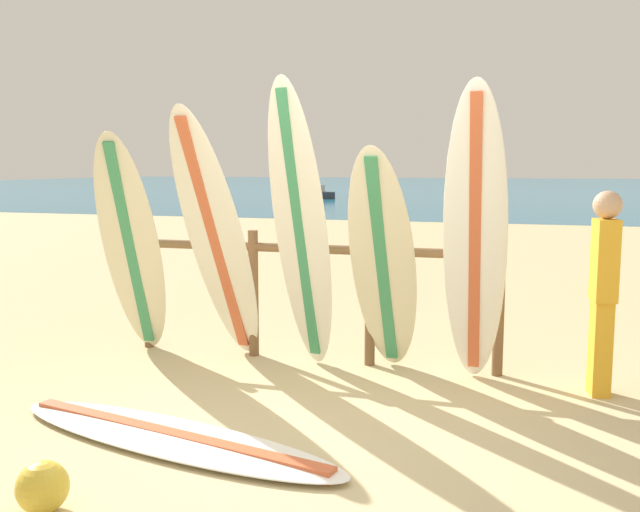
{
  "coord_description": "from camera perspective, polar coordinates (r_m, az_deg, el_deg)",
  "views": [
    {
      "loc": [
        1.41,
        -4.01,
        1.74
      ],
      "look_at": [
        -0.46,
        2.22,
        0.91
      ],
      "focal_mm": 39.69,
      "sensor_mm": 36.0,
      "label": 1
    }
  ],
  "objects": [
    {
      "name": "surfboard_leaning_far_left",
      "position": [
        6.51,
        -14.97,
        0.69
      ],
      "size": [
        0.66,
        0.96,
        2.04
      ],
      "color": "beige",
      "rests_on": "ground"
    },
    {
      "name": "ground_plane",
      "position": [
        4.59,
        -2.57,
        -15.0
      ],
      "size": [
        120.0,
        120.0,
        0.0
      ],
      "primitive_type": "plane",
      "color": "#CCB784"
    },
    {
      "name": "beach_ball",
      "position": [
        4.0,
        -21.47,
        -16.95
      ],
      "size": [
        0.27,
        0.27,
        0.27
      ],
      "primitive_type": "sphere",
      "color": "gold",
      "rests_on": "ground"
    },
    {
      "name": "surfboard_lying_on_sand",
      "position": [
        4.71,
        -11.96,
        -14.08
      ],
      "size": [
        2.61,
        1.12,
        0.08
      ],
      "color": "white",
      "rests_on": "ground"
    },
    {
      "name": "surfboard_leaning_left",
      "position": [
        6.11,
        -8.36,
        1.37
      ],
      "size": [
        0.72,
        1.12,
        2.24
      ],
      "color": "white",
      "rests_on": "ground"
    },
    {
      "name": "beachgoer_standing",
      "position": [
        5.72,
        21.89,
        -2.12
      ],
      "size": [
        0.21,
        0.27,
        1.56
      ],
      "color": "gold",
      "rests_on": "ground"
    },
    {
      "name": "surfboard_leaning_center",
      "position": [
        5.76,
        5.09,
        -0.59
      ],
      "size": [
        0.59,
        0.91,
        1.91
      ],
      "color": "beige",
      "rests_on": "ground"
    },
    {
      "name": "surfboard_rack",
      "position": [
        6.29,
        -0.79,
        -1.89
      ],
      "size": [
        3.37,
        0.09,
        1.16
      ],
      "color": "brown",
      "rests_on": "ground"
    },
    {
      "name": "ocean_water",
      "position": [
        62.05,
        15.47,
        5.43
      ],
      "size": [
        120.0,
        80.0,
        0.01
      ],
      "primitive_type": "cube",
      "color": "#196B93",
      "rests_on": "ground"
    },
    {
      "name": "surfboard_leaning_center_right",
      "position": [
        5.58,
        12.4,
        1.43
      ],
      "size": [
        0.51,
        0.72,
        2.38
      ],
      "color": "white",
      "rests_on": "ground"
    },
    {
      "name": "small_boat_offshore",
      "position": [
        38.34,
        -0.32,
        5.07
      ],
      "size": [
        2.4,
        2.25,
        0.71
      ],
      "color": "#333842",
      "rests_on": "ocean_water"
    },
    {
      "name": "surfboard_leaning_center_left",
      "position": [
        5.87,
        -1.57,
        2.26
      ],
      "size": [
        0.62,
        0.76,
        2.45
      ],
      "color": "white",
      "rests_on": "ground"
    }
  ]
}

